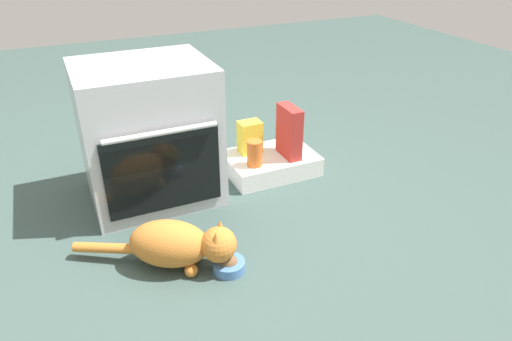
{
  "coord_description": "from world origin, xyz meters",
  "views": [
    {
      "loc": [
        -0.46,
        -1.62,
        1.26
      ],
      "look_at": [
        0.3,
        0.06,
        0.25
      ],
      "focal_mm": 32.78,
      "sensor_mm": 36.0,
      "label": 1
    }
  ],
  "objects_px": {
    "sauce_jar": "(255,153)",
    "oven": "(149,134)",
    "cat": "(178,244)",
    "cereal_box": "(289,132)",
    "food_bowl": "(229,265)",
    "pantry_cabinet": "(270,163)",
    "snack_bag": "(250,137)"
  },
  "relations": [
    {
      "from": "oven",
      "to": "snack_bag",
      "type": "distance_m",
      "value": 0.57
    },
    {
      "from": "cereal_box",
      "to": "oven",
      "type": "bearing_deg",
      "value": 174.3
    },
    {
      "from": "pantry_cabinet",
      "to": "food_bowl",
      "type": "bearing_deg",
      "value": -127.16
    },
    {
      "from": "food_bowl",
      "to": "sauce_jar",
      "type": "bearing_deg",
      "value": 57.49
    },
    {
      "from": "oven",
      "to": "cereal_box",
      "type": "relative_size",
      "value": 2.43
    },
    {
      "from": "pantry_cabinet",
      "to": "cat",
      "type": "distance_m",
      "value": 0.89
    },
    {
      "from": "cereal_box",
      "to": "cat",
      "type": "bearing_deg",
      "value": -145.86
    },
    {
      "from": "cat",
      "to": "snack_bag",
      "type": "bearing_deg",
      "value": 78.72
    },
    {
      "from": "sauce_jar",
      "to": "cat",
      "type": "bearing_deg",
      "value": -138.49
    },
    {
      "from": "food_bowl",
      "to": "snack_bag",
      "type": "height_order",
      "value": "snack_bag"
    },
    {
      "from": "cereal_box",
      "to": "sauce_jar",
      "type": "xyz_separation_m",
      "value": [
        -0.22,
        -0.03,
        -0.07
      ]
    },
    {
      "from": "oven",
      "to": "sauce_jar",
      "type": "bearing_deg",
      "value": -11.55
    },
    {
      "from": "cat",
      "to": "oven",
      "type": "bearing_deg",
      "value": 117.13
    },
    {
      "from": "food_bowl",
      "to": "sauce_jar",
      "type": "relative_size",
      "value": 0.94
    },
    {
      "from": "pantry_cabinet",
      "to": "sauce_jar",
      "type": "height_order",
      "value": "sauce_jar"
    },
    {
      "from": "oven",
      "to": "snack_bag",
      "type": "relative_size",
      "value": 3.77
    },
    {
      "from": "oven",
      "to": "pantry_cabinet",
      "type": "distance_m",
      "value": 0.7
    },
    {
      "from": "sauce_jar",
      "to": "pantry_cabinet",
      "type": "bearing_deg",
      "value": 30.63
    },
    {
      "from": "food_bowl",
      "to": "cat",
      "type": "distance_m",
      "value": 0.22
    },
    {
      "from": "cat",
      "to": "cereal_box",
      "type": "height_order",
      "value": "cereal_box"
    },
    {
      "from": "sauce_jar",
      "to": "oven",
      "type": "bearing_deg",
      "value": 168.45
    },
    {
      "from": "cereal_box",
      "to": "food_bowl",
      "type": "bearing_deg",
      "value": -133.5
    },
    {
      "from": "cat",
      "to": "cereal_box",
      "type": "bearing_deg",
      "value": 65.56
    },
    {
      "from": "food_bowl",
      "to": "cat",
      "type": "xyz_separation_m",
      "value": [
        -0.17,
        0.11,
        0.08
      ]
    },
    {
      "from": "pantry_cabinet",
      "to": "food_bowl",
      "type": "height_order",
      "value": "pantry_cabinet"
    },
    {
      "from": "sauce_jar",
      "to": "food_bowl",
      "type": "bearing_deg",
      "value": -122.51
    },
    {
      "from": "pantry_cabinet",
      "to": "cat",
      "type": "xyz_separation_m",
      "value": [
        -0.69,
        -0.57,
        0.06
      ]
    },
    {
      "from": "oven",
      "to": "pantry_cabinet",
      "type": "height_order",
      "value": "oven"
    },
    {
      "from": "cereal_box",
      "to": "snack_bag",
      "type": "relative_size",
      "value": 1.56
    },
    {
      "from": "food_bowl",
      "to": "sauce_jar",
      "type": "distance_m",
      "value": 0.73
    },
    {
      "from": "oven",
      "to": "food_bowl",
      "type": "xyz_separation_m",
      "value": [
        0.13,
        -0.7,
        -0.31
      ]
    },
    {
      "from": "cat",
      "to": "sauce_jar",
      "type": "relative_size",
      "value": 4.33
    }
  ]
}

